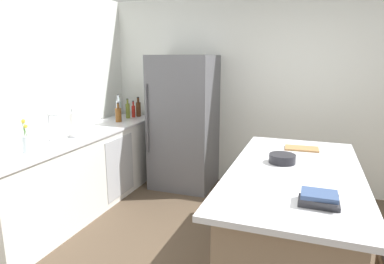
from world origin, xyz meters
The scene contains 16 objects.
wall_rear centered at (0.00, 2.25, 1.30)m, with size 6.00×0.10×2.60m, color silver.
counter_run_left centered at (-2.09, 0.73, 0.46)m, with size 0.65×2.78×0.93m.
kitchen_island centered at (0.34, 0.29, 0.46)m, with size 1.02×2.06×0.91m.
refrigerator centered at (-1.22, 1.84, 0.91)m, with size 0.83×0.74×1.83m.
sink_faucet centered at (-2.14, 0.34, 1.08)m, with size 0.15×0.05×0.30m.
flower_vase centered at (-2.03, -0.09, 1.03)m, with size 0.08×0.08×0.32m.
paper_towel_roll centered at (-2.06, 0.59, 1.06)m, with size 0.14×0.14×0.31m.
syrup_bottle centered at (-2.01, 2.00, 1.04)m, with size 0.07×0.07×0.29m.
hot_sauce_bottle centered at (-2.04, 1.91, 1.02)m, with size 0.05×0.05×0.24m.
olive_oil_bottle centered at (-2.08, 1.81, 1.04)m, with size 0.06×0.06×0.28m.
gin_bottle centered at (-2.17, 1.72, 1.06)m, with size 0.07×0.07×0.32m.
soda_bottle centered at (-2.11, 1.61, 1.08)m, with size 0.06×0.06×0.37m.
whiskey_bottle centered at (-2.06, 1.52, 1.03)m, with size 0.08×0.08×0.26m.
cookbook_stack centered at (0.51, -0.34, 0.95)m, with size 0.24×0.20×0.08m.
mixing_bowl centered at (0.23, 0.44, 0.95)m, with size 0.22×0.22×0.08m.
cutting_board centered at (0.37, 0.95, 0.92)m, with size 0.33×0.20×0.02m.
Camera 1 is at (0.42, -2.37, 1.80)m, focal length 31.10 mm.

